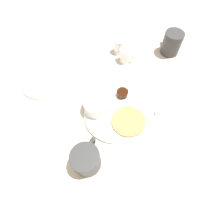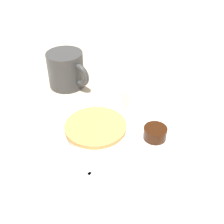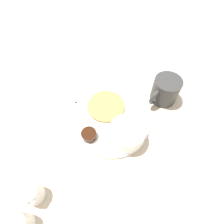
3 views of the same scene
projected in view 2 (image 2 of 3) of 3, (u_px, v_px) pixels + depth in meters
name	position (u px, v px, depth m)	size (l,w,h in m)	color
ground_plane	(121.00, 123.00, 0.60)	(4.00, 4.00, 0.00)	#C6B299
plate	(121.00, 121.00, 0.60)	(0.24, 0.24, 0.01)	white
pancake_stack	(96.00, 127.00, 0.57)	(0.13, 0.13, 0.01)	#B78447
bowl	(142.00, 94.00, 0.62)	(0.10, 0.10, 0.05)	white
syrup_cup	(155.00, 133.00, 0.54)	(0.05, 0.05, 0.02)	black
butter_ramekin	(149.00, 98.00, 0.63)	(0.05, 0.05, 0.05)	white
coffee_mug	(67.00, 70.00, 0.70)	(0.09, 0.11, 0.09)	#333333
fork	(81.00, 169.00, 0.50)	(0.07, 0.14, 0.00)	silver
napkin	(18.00, 85.00, 0.73)	(0.15, 0.13, 0.00)	white
far_plate	(218.00, 73.00, 0.77)	(0.21, 0.21, 0.01)	white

